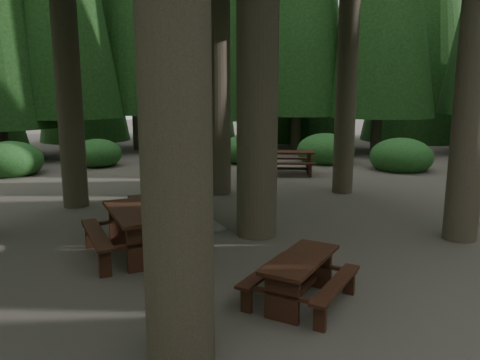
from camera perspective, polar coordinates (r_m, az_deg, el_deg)
ground at (r=9.40m, az=-1.10°, el=-7.81°), size 80.00×80.00×0.00m
picnic_table_b at (r=8.81m, az=-12.82°, el=-5.44°), size 1.96×2.27×0.87m
picnic_table_c at (r=10.64m, az=-8.72°, el=-4.38°), size 2.44×2.16×0.72m
picnic_table_d at (r=17.22m, az=5.86°, el=2.58°), size 2.45×2.40×0.83m
picnic_table_e at (r=6.84m, az=7.40°, el=-11.15°), size 1.97×1.81×0.69m
shrub_ring at (r=10.26m, az=-0.30°, el=-3.87°), size 23.86×24.64×1.49m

